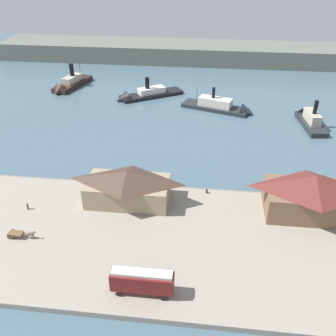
# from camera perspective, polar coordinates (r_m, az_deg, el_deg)

# --- Properties ---
(ground_plane) EXTENTS (320.00, 320.00, 0.00)m
(ground_plane) POSITION_cam_1_polar(r_m,az_deg,el_deg) (93.04, -3.16, -1.90)
(ground_plane) COLOR #476070
(quay_promenade) EXTENTS (110.00, 36.00, 1.20)m
(quay_promenade) POSITION_cam_1_polar(r_m,az_deg,el_deg) (75.52, -5.96, -10.57)
(quay_promenade) COLOR gray
(quay_promenade) RESTS_ON ground
(seawall_edge) EXTENTS (110.00, 0.80, 1.00)m
(seawall_edge) POSITION_cam_1_polar(r_m,az_deg,el_deg) (89.82, -3.54, -2.87)
(seawall_edge) COLOR slate
(seawall_edge) RESTS_ON ground
(ferry_shed_east_terminal) EXTENTS (18.17, 9.70, 7.53)m
(ferry_shed_east_terminal) POSITION_cam_1_polar(r_m,az_deg,el_deg) (82.24, -6.12, -2.76)
(ferry_shed_east_terminal) COLOR #998466
(ferry_shed_east_terminal) RESTS_ON quay_promenade
(ferry_shed_central_terminal) EXTENTS (19.07, 11.10, 9.05)m
(ferry_shed_central_terminal) POSITION_cam_1_polar(r_m,az_deg,el_deg) (83.43, 20.98, -3.73)
(ferry_shed_central_terminal) COLOR brown
(ferry_shed_central_terminal) RESTS_ON quay_promenade
(street_tram) EXTENTS (10.22, 2.80, 4.59)m
(street_tram) POSITION_cam_1_polar(r_m,az_deg,el_deg) (63.29, -3.93, -16.61)
(street_tram) COLOR maroon
(street_tram) RESTS_ON quay_promenade
(horse_cart) EXTENTS (5.70, 1.63, 1.87)m
(horse_cart) POSITION_cam_1_polar(r_m,az_deg,el_deg) (79.18, -21.37, -9.24)
(horse_cart) COLOR brown
(horse_cart) RESTS_ON quay_promenade
(pedestrian_by_tram) EXTENTS (0.41, 0.41, 1.67)m
(pedestrian_by_tram) POSITION_cam_1_polar(r_m,az_deg,el_deg) (86.40, -20.45, -5.43)
(pedestrian_by_tram) COLOR #3D4C42
(pedestrian_by_tram) RESTS_ON quay_promenade
(mooring_post_center_east) EXTENTS (0.44, 0.44, 0.90)m
(mooring_post_center_east) POSITION_cam_1_polar(r_m,az_deg,el_deg) (86.58, 5.88, -3.51)
(mooring_post_center_east) COLOR black
(mooring_post_center_east) RESTS_ON quay_promenade
(ferry_approaching_east) EXTENTS (25.86, 13.91, 10.12)m
(ferry_approaching_east) POSITION_cam_1_polar(r_m,az_deg,el_deg) (133.28, 8.54, 9.04)
(ferry_approaching_east) COLOR #23282D
(ferry_approaching_east) RESTS_ON ground
(ferry_moored_east) EXTENTS (7.37, 19.59, 10.56)m
(ferry_moored_east) POSITION_cam_1_polar(r_m,az_deg,el_deg) (130.07, 20.56, 6.93)
(ferry_moored_east) COLOR #23282D
(ferry_moored_east) RESTS_ON ground
(ferry_outer_harbor) EXTENTS (25.21, 19.01, 9.75)m
(ferry_outer_harbor) POSITION_cam_1_polar(r_m,az_deg,el_deg) (144.02, -3.94, 10.92)
(ferry_outer_harbor) COLOR black
(ferry_outer_harbor) RESTS_ON ground
(ferry_approaching_west) EXTENTS (11.32, 22.99, 10.91)m
(ferry_approaching_west) POSITION_cam_1_polar(r_m,az_deg,el_deg) (158.79, -14.73, 12.09)
(ferry_approaching_west) COLOR black
(ferry_approaching_west) RESTS_ON ground
(far_headland) EXTENTS (180.00, 24.00, 8.00)m
(far_headland) POSITION_cam_1_polar(r_m,az_deg,el_deg) (193.02, 2.44, 17.10)
(far_headland) COLOR #60665B
(far_headland) RESTS_ON ground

